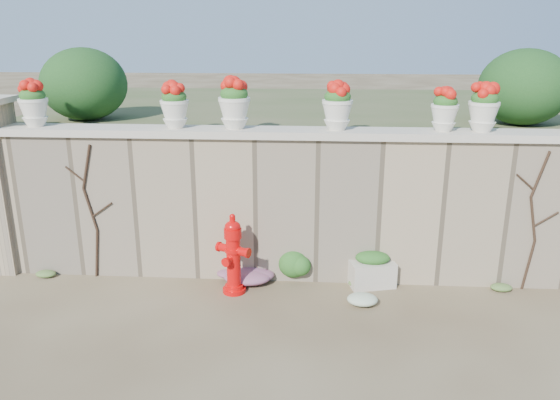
{
  "coord_description": "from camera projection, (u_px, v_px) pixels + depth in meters",
  "views": [
    {
      "loc": [
        0.39,
        -5.31,
        3.34
      ],
      "look_at": [
        -0.07,
        1.4,
        1.25
      ],
      "focal_mm": 35.0,
      "sensor_mm": 36.0,
      "label": 1
    }
  ],
  "objects": [
    {
      "name": "ground",
      "position": [
        278.0,
        344.0,
        6.08
      ],
      "size": [
        80.0,
        80.0,
        0.0
      ],
      "primitive_type": "plane",
      "color": "#503E28",
      "rests_on": "ground"
    },
    {
      "name": "stone_wall",
      "position": [
        287.0,
        209.0,
        7.49
      ],
      "size": [
        8.0,
        0.4,
        2.0
      ],
      "primitive_type": "cube",
      "color": "gray",
      "rests_on": "ground"
    },
    {
      "name": "wall_cap",
      "position": [
        287.0,
        133.0,
        7.18
      ],
      "size": [
        8.1,
        0.52,
        0.1
      ],
      "primitive_type": "cube",
      "color": "beige",
      "rests_on": "stone_wall"
    },
    {
      "name": "raised_fill",
      "position": [
        296.0,
        157.0,
        10.54
      ],
      "size": [
        9.0,
        6.0,
        2.0
      ],
      "primitive_type": "cube",
      "color": "#384C23",
      "rests_on": "ground"
    },
    {
      "name": "back_shrub_left",
      "position": [
        84.0,
        84.0,
        8.38
      ],
      "size": [
        1.3,
        1.3,
        1.1
      ],
      "primitive_type": "ellipsoid",
      "color": "#143814",
      "rests_on": "raised_fill"
    },
    {
      "name": "back_shrub_right",
      "position": [
        524.0,
        87.0,
        7.96
      ],
      "size": [
        1.3,
        1.3,
        1.1
      ],
      "primitive_type": "ellipsoid",
      "color": "#143814",
      "rests_on": "raised_fill"
    },
    {
      "name": "vine_left",
      "position": [
        91.0,
        210.0,
        7.46
      ],
      "size": [
        0.6,
        0.04,
        1.91
      ],
      "color": "black",
      "rests_on": "ground"
    },
    {
      "name": "vine_right",
      "position": [
        534.0,
        220.0,
        7.08
      ],
      "size": [
        0.6,
        0.04,
        1.91
      ],
      "color": "black",
      "rests_on": "ground"
    },
    {
      "name": "fire_hydrant",
      "position": [
        233.0,
        254.0,
        7.13
      ],
      "size": [
        0.46,
        0.33,
        1.09
      ],
      "rotation": [
        0.0,
        0.0,
        -0.43
      ],
      "color": "red",
      "rests_on": "ground"
    },
    {
      "name": "planter_box",
      "position": [
        372.0,
        270.0,
        7.41
      ],
      "size": [
        0.66,
        0.48,
        0.5
      ],
      "rotation": [
        0.0,
        0.0,
        0.25
      ],
      "color": "beige",
      "rests_on": "ground"
    },
    {
      "name": "green_shrub",
      "position": [
        299.0,
        264.0,
        7.46
      ],
      "size": [
        0.6,
        0.54,
        0.57
      ],
      "primitive_type": "ellipsoid",
      "color": "#1E5119",
      "rests_on": "ground"
    },
    {
      "name": "magenta_clump",
      "position": [
        240.0,
        274.0,
        7.54
      ],
      "size": [
        0.88,
        0.59,
        0.23
      ],
      "primitive_type": "ellipsoid",
      "color": "#B22395",
      "rests_on": "ground"
    },
    {
      "name": "white_flowers",
      "position": [
        356.0,
        298.0,
        6.91
      ],
      "size": [
        0.53,
        0.42,
        0.19
      ],
      "primitive_type": "ellipsoid",
      "color": "white",
      "rests_on": "ground"
    },
    {
      "name": "urn_pot_0",
      "position": [
        33.0,
        104.0,
        7.3
      ],
      "size": [
        0.38,
        0.38,
        0.6
      ],
      "color": "silver",
      "rests_on": "wall_cap"
    },
    {
      "name": "urn_pot_1",
      "position": [
        175.0,
        106.0,
        7.18
      ],
      "size": [
        0.38,
        0.38,
        0.59
      ],
      "color": "silver",
      "rests_on": "wall_cap"
    },
    {
      "name": "urn_pot_2",
      "position": [
        234.0,
        104.0,
        7.12
      ],
      "size": [
        0.42,
        0.42,
        0.66
      ],
      "color": "silver",
      "rests_on": "wall_cap"
    },
    {
      "name": "urn_pot_3",
      "position": [
        337.0,
        106.0,
        7.03
      ],
      "size": [
        0.4,
        0.4,
        0.62
      ],
      "color": "silver",
      "rests_on": "wall_cap"
    },
    {
      "name": "urn_pot_4",
      "position": [
        445.0,
        110.0,
        6.96
      ],
      "size": [
        0.35,
        0.35,
        0.55
      ],
      "color": "silver",
      "rests_on": "wall_cap"
    },
    {
      "name": "urn_pot_5",
      "position": [
        484.0,
        108.0,
        6.92
      ],
      "size": [
        0.39,
        0.39,
        0.61
      ],
      "color": "silver",
      "rests_on": "wall_cap"
    }
  ]
}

